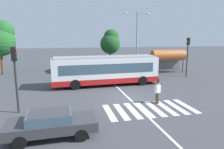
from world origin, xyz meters
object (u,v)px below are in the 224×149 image
Objects in this scene: traffic_light_far_corner at (188,51)px; foreground_sedan at (51,123)px; bus_stop_shelter at (168,56)px; background_tree_right at (110,42)px; parked_car_black at (80,65)px; parked_car_charcoal at (97,65)px; pedestrian_crossing_street at (158,91)px; twin_arm_street_lamp at (137,36)px; parked_car_teal at (61,66)px; city_transit_bus at (106,70)px; background_tree_left at (1,39)px; parked_car_red at (114,64)px; traffic_light_near_corner at (15,69)px.

foreground_sedan is at bearing -141.43° from traffic_light_far_corner.
bus_stop_shelter is 0.77× the size of background_tree_right.
background_tree_right is (5.92, 4.98, 3.38)m from parked_car_black.
pedestrian_crossing_street is at bearing -83.03° from parked_car_charcoal.
traffic_light_far_corner is 0.59× the size of twin_arm_street_lamp.
parked_car_teal is 10.74m from background_tree_right.
pedestrian_crossing_street is 22.43m from background_tree_right.
city_transit_bus is 1.55× the size of background_tree_left.
parked_car_charcoal is at bearing 153.46° from bus_stop_shelter.
parked_car_black and parked_car_red have the same top height.
traffic_light_far_corner is at bearing -46.33° from parked_car_red.
traffic_light_near_corner is 16.83m from background_tree_left.
foreground_sedan is 0.54× the size of twin_arm_street_lamp.
foreground_sedan and parked_car_charcoal have the same top height.
foreground_sedan is at bearing -69.56° from background_tree_left.
background_tree_left reaches higher than background_tree_right.
parked_car_charcoal is at bearing 142.22° from traffic_light_far_corner.
pedestrian_crossing_street reaches higher than parked_car_charcoal.
parked_car_charcoal is 13.41m from traffic_light_far_corner.
parked_car_teal is 0.62× the size of background_tree_left.
parked_car_black is 13.16m from bus_stop_shelter.
parked_car_red is (2.75, -0.04, 0.00)m from parked_car_charcoal.
bus_stop_shelter is at bearing 104.66° from traffic_light_far_corner.
pedestrian_crossing_street is 0.35× the size of traffic_light_far_corner.
twin_arm_street_lamp is at bearing -78.90° from background_tree_right.
twin_arm_street_lamp is at bearing -9.60° from background_tree_left.
traffic_light_near_corner is (-10.02, 0.31, 2.02)m from pedestrian_crossing_street.
city_transit_bus is 7.39m from pedestrian_crossing_street.
foreground_sedan and parked_car_red have the same top height.
city_transit_bus is 9.93m from traffic_light_near_corner.
parked_car_charcoal is (5.42, 0.09, 0.00)m from parked_car_teal.
parked_car_black is 5.31m from parked_car_red.
parked_car_black is at bearing 158.04° from bus_stop_shelter.
parked_car_teal and parked_car_red have the same top height.
parked_car_red is (8.29, 20.75, 0.00)m from foreground_sedan.
twin_arm_street_lamp is at bearing 47.99° from city_transit_bus.
parked_car_charcoal is 0.99× the size of parked_car_red.
traffic_light_near_corner is at bearing 178.25° from pedestrian_crossing_street.
twin_arm_street_lamp is 18.36m from background_tree_left.
parked_car_black is 0.94× the size of bus_stop_shelter.
foreground_sedan is 27.58m from background_tree_right.
twin_arm_street_lamp reaches higher than parked_car_charcoal.
bus_stop_shelter is (14.97, -4.68, 1.65)m from parked_car_teal.
pedestrian_crossing_street is 22.50m from background_tree_left.
parked_car_black is at bearing 72.35° from traffic_light_near_corner.
background_tree_left is (-7.57, -0.72, 4.05)m from parked_car_teal.
foreground_sedan is 21.70m from background_tree_left.
parked_car_black is at bearing 152.53° from twin_arm_street_lamp.
pedestrian_crossing_street is 0.24× the size of background_tree_left.
parked_car_black is 0.63× the size of background_tree_left.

